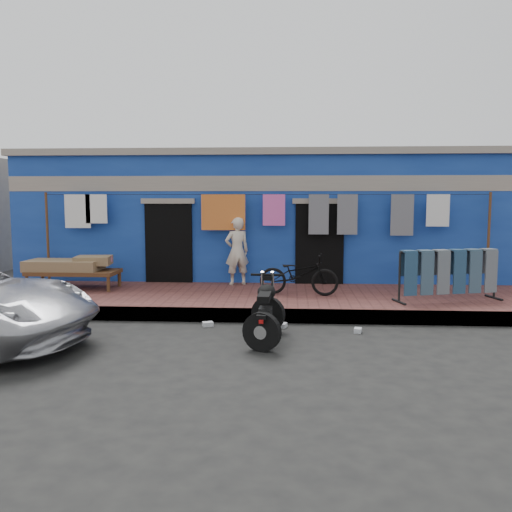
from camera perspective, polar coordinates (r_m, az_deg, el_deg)
The scene contains 13 objects.
ground at distance 8.29m, azimuth -0.90°, elevation -9.43°, with size 80.00×80.00×0.00m, color black.
sidewalk at distance 11.18m, azimuth 0.33°, elevation -4.68°, with size 28.00×3.00×0.25m, color brown.
curb at distance 9.76m, azimuth -0.17°, elevation -6.28°, with size 28.00×0.10×0.25m, color gray.
building at distance 14.97m, azimuth 1.22°, elevation 4.09°, with size 12.20×5.20×3.36m.
clothesline at distance 12.23m, azimuth 0.89°, elevation 4.17°, with size 10.06×0.06×2.10m.
seated_person at distance 12.28m, azimuth -2.02°, elevation 0.51°, with size 0.55×0.37×1.53m, color beige.
bicycle at distance 11.04m, azimuth 4.52°, elevation -1.46°, with size 0.56×1.60×1.03m, color black.
motorcycle at distance 8.48m, azimuth 0.98°, elevation -5.61°, with size 0.59×1.56×0.99m, color black, non-canonical shape.
charpoy at distance 12.46m, azimuth -18.61°, elevation -1.72°, with size 2.02×0.97×0.68m, color brown, non-canonical shape.
jeans_rack at distance 11.02m, azimuth 19.58°, elevation -1.84°, with size 2.17×0.99×1.02m, color black, non-canonical shape.
litter_a at distance 9.52m, azimuth -5.10°, elevation -7.15°, with size 0.17×0.14×0.08m, color silver.
litter_b at distance 9.21m, azimuth 10.67°, elevation -7.69°, with size 0.15×0.11×0.08m, color silver.
litter_c at distance 9.42m, azimuth 2.74°, elevation -7.29°, with size 0.19×0.15×0.08m, color silver.
Camera 1 is at (0.64, -7.96, 2.23)m, focal length 38.00 mm.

